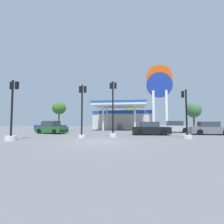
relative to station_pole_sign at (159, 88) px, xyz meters
The scene contains 15 objects.
ground_plane 21.04m from the station_pole_sign, 110.26° to the right, with size 90.00×90.00×0.00m, color slate.
gas_station 9.38m from the station_pole_sign, 153.39° to the left, with size 11.66×12.38×4.75m.
station_pole_sign is the anchor object (origin of this frame).
car_0 19.47m from the station_pole_sign, 142.60° to the right, with size 4.19×2.66×1.39m.
car_1 12.97m from the station_pole_sign, 69.49° to the right, with size 4.15×2.07×1.45m.
car_2 13.62m from the station_pole_sign, 102.90° to the right, with size 4.12×2.05×1.44m.
car_3 19.50m from the station_pole_sign, 158.37° to the right, with size 4.53×2.33×1.56m.
car_4 9.38m from the station_pole_sign, 82.32° to the right, with size 4.45×2.25×1.55m.
traffic_signal_0 23.94m from the station_pole_sign, 125.55° to the right, with size 0.81×0.81×4.59m.
traffic_signal_1 19.10m from the station_pole_sign, 119.24° to the right, with size 0.65×0.67×4.72m.
traffic_signal_2 16.41m from the station_pole_sign, 89.76° to the right, with size 0.83×0.83×4.21m.
traffic_signal_3 16.89m from the station_pole_sign, 113.46° to the right, with size 0.67×0.69×5.28m.
tree_0 25.64m from the station_pole_sign, 158.29° to the left, with size 3.43×3.43×6.52m.
tree_1 11.31m from the station_pole_sign, 120.19° to the left, with size 2.89×2.89×5.53m.
tree_2 12.98m from the station_pole_sign, 46.43° to the left, with size 3.24×3.24×5.81m.
Camera 1 is at (2.62, -11.49, 1.38)m, focal length 26.28 mm.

